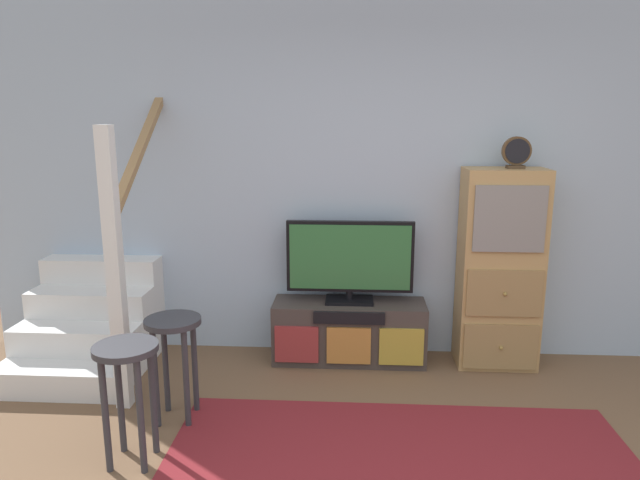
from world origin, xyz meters
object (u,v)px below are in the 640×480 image
(media_console, at_px, (349,332))
(side_cabinet, at_px, (500,270))
(desk_clock, at_px, (516,153))
(television, at_px, (350,260))
(bar_stool_far, at_px, (174,344))
(bar_stool_near, at_px, (127,375))

(media_console, xyz_separation_m, side_cabinet, (1.11, 0.01, 0.51))
(desk_clock, bearing_deg, television, 178.58)
(media_console, distance_m, desk_clock, 1.79)
(television, distance_m, desk_clock, 1.41)
(bar_stool_far, bearing_deg, bar_stool_near, -102.95)
(side_cabinet, distance_m, bar_stool_far, 2.37)
(television, relative_size, side_cabinet, 0.64)
(side_cabinet, height_order, bar_stool_near, side_cabinet)
(bar_stool_near, relative_size, bar_stool_far, 1.03)
(media_console, bearing_deg, bar_stool_far, -138.47)
(media_console, relative_size, desk_clock, 5.15)
(bar_stool_near, bearing_deg, television, 50.66)
(media_console, xyz_separation_m, desk_clock, (1.16, -0.00, 1.37))
(side_cabinet, height_order, bar_stool_far, side_cabinet)
(desk_clock, relative_size, bar_stool_far, 0.34)
(bar_stool_far, bearing_deg, side_cabinet, 23.62)
(media_console, height_order, side_cabinet, side_cabinet)
(bar_stool_far, bearing_deg, media_console, 41.53)
(television, height_order, bar_stool_far, television)
(desk_clock, distance_m, bar_stool_near, 2.92)
(desk_clock, height_order, bar_stool_near, desk_clock)
(desk_clock, xyz_separation_m, bar_stool_near, (-2.32, -1.39, -1.09))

